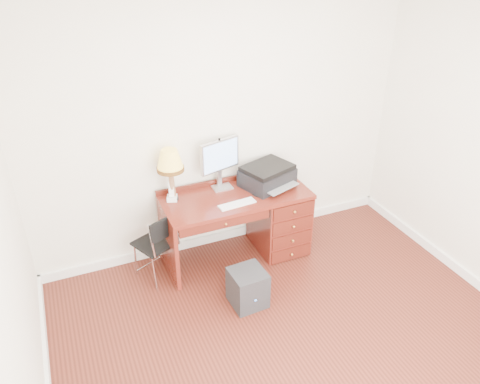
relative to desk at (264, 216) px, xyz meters
name	(u,v)px	position (x,y,z in m)	size (l,w,h in m)	color
ground	(300,347)	(-0.32, -1.40, -0.41)	(4.00, 4.00, 0.00)	#3C140D
room_shell	(267,296)	(-0.32, -0.77, -0.36)	(4.00, 4.00, 4.00)	white
desk	(264,216)	(0.00, 0.00, 0.00)	(1.50, 0.67, 0.75)	maroon
monitor	(221,158)	(-0.39, 0.22, 0.67)	(0.45, 0.21, 0.53)	silver
keyboard	(237,204)	(-0.38, -0.18, 0.34)	(0.37, 0.11, 0.01)	white
mouse_pad	(262,191)	(-0.06, -0.06, 0.35)	(0.22, 0.22, 0.04)	black
printer	(267,176)	(0.06, 0.07, 0.45)	(0.60, 0.53, 0.22)	black
leg_lamp	(170,163)	(-0.93, 0.17, 0.73)	(0.26, 0.26, 0.54)	black
phone	(172,195)	(-0.94, 0.16, 0.40)	(0.13, 0.13, 0.21)	white
pen_cup	(258,175)	(0.03, 0.21, 0.39)	(0.09, 0.09, 0.11)	black
chair	(156,241)	(-1.19, -0.05, 0.04)	(0.47, 0.48, 0.75)	black
equipment_box	(248,288)	(-0.51, -0.73, -0.23)	(0.31, 0.31, 0.37)	black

